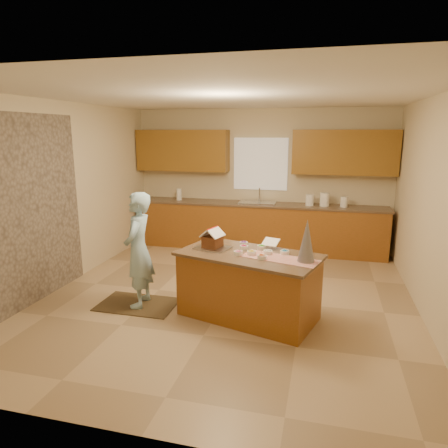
{
  "coord_description": "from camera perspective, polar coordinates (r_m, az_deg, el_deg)",
  "views": [
    {
      "loc": [
        1.25,
        -5.14,
        2.25
      ],
      "look_at": [
        -0.1,
        0.2,
        1.0
      ],
      "focal_mm": 32.41,
      "sensor_mm": 36.0,
      "label": 1
    }
  ],
  "objects": [
    {
      "name": "back_counter_base",
      "position": [
        7.91,
        4.7,
        -0.5
      ],
      "size": [
        4.8,
        0.6,
        0.88
      ],
      "primitive_type": "cube",
      "color": "brown",
      "rests_on": "floor"
    },
    {
      "name": "tinsel_tree",
      "position": [
        4.62,
        11.58,
        -2.33
      ],
      "size": [
        0.24,
        0.24,
        0.49
      ],
      "primitive_type": "cone",
      "rotation": [
        0.0,
        0.0,
        -0.28
      ],
      "color": "#9D9EA9",
      "rests_on": "island_top"
    },
    {
      "name": "sink",
      "position": [
        7.82,
        4.76,
        2.72
      ],
      "size": [
        0.7,
        0.45,
        0.12
      ],
      "primitive_type": "cube",
      "color": "silver",
      "rests_on": "back_counter_top"
    },
    {
      "name": "island_top",
      "position": [
        4.91,
        3.54,
        -4.38
      ],
      "size": [
        1.86,
        1.31,
        0.04
      ],
      "primitive_type": "cube",
      "rotation": [
        0.0,
        0.0,
        -0.28
      ],
      "color": "brown",
      "rests_on": "island_base"
    },
    {
      "name": "stone_accent",
      "position": [
        5.81,
        -26.06,
        1.56
      ],
      "size": [
        0.0,
        2.5,
        2.5
      ],
      "primitive_type": "plane",
      "rotation": [
        1.57,
        0.0,
        1.57
      ],
      "color": "gray",
      "rests_on": "wall_left"
    },
    {
      "name": "upper_cabinet_left",
      "position": [
        8.21,
        -5.86,
        10.28
      ],
      "size": [
        1.85,
        0.35,
        0.8
      ],
      "primitive_type": "cube",
      "color": "brown",
      "rests_on": "wall_back"
    },
    {
      "name": "canister_c",
      "position": [
        7.7,
        16.58,
        3.02
      ],
      "size": [
        0.13,
        0.13,
        0.19
      ],
      "primitive_type": "cylinder",
      "color": "white",
      "rests_on": "back_counter_top"
    },
    {
      "name": "wall_front",
      "position": [
        2.85,
        -12.77,
        -6.0
      ],
      "size": [
        5.5,
        5.5,
        0.0
      ],
      "primitive_type": "plane",
      "color": "beige",
      "rests_on": "floor"
    },
    {
      "name": "wall_left",
      "position": [
        6.43,
        -21.73,
        3.82
      ],
      "size": [
        5.5,
        5.5,
        0.0
      ],
      "primitive_type": "plane",
      "color": "beige",
      "rests_on": "floor"
    },
    {
      "name": "paper_towel",
      "position": [
        8.2,
        -6.36,
        4.18
      ],
      "size": [
        0.1,
        0.1,
        0.23
      ],
      "primitive_type": "cylinder",
      "color": "white",
      "rests_on": "back_counter_top"
    },
    {
      "name": "candy_bowls",
      "position": [
        4.94,
        4.61,
        -3.78
      ],
      "size": [
        0.66,
        0.61,
        0.05
      ],
      "color": "green",
      "rests_on": "island_top"
    },
    {
      "name": "gingerbread_house",
      "position": [
        5.07,
        -1.63,
        -2.24
      ],
      "size": [
        0.3,
        0.31,
        0.25
      ],
      "color": "brown",
      "rests_on": "baking_tray"
    },
    {
      "name": "floor",
      "position": [
        5.75,
        0.49,
        -10.25
      ],
      "size": [
        5.5,
        5.5,
        0.0
      ],
      "primitive_type": "plane",
      "color": "tan",
      "rests_on": "ground"
    },
    {
      "name": "wall_back",
      "position": [
        8.04,
        5.18,
        6.31
      ],
      "size": [
        5.5,
        5.5,
        0.0
      ],
      "primitive_type": "plane",
      "color": "beige",
      "rests_on": "floor"
    },
    {
      "name": "table_runner",
      "position": [
        4.74,
        7.9,
        -4.84
      ],
      "size": [
        0.95,
        0.56,
        0.01
      ],
      "primitive_type": "cube",
      "rotation": [
        0.0,
        0.0,
        -0.28
      ],
      "color": "#A6190B",
      "rests_on": "island_top"
    },
    {
      "name": "cookbook",
      "position": [
        5.12,
        6.62,
        -2.57
      ],
      "size": [
        0.23,
        0.2,
        0.08
      ],
      "primitive_type": "cube",
      "rotation": [
        -1.13,
        0.0,
        -0.28
      ],
      "color": "white",
      "rests_on": "island_top"
    },
    {
      "name": "window_curtain",
      "position": [
        7.99,
        5.19,
        8.42
      ],
      "size": [
        1.05,
        0.03,
        1.0
      ],
      "primitive_type": "cube",
      "color": "white",
      "rests_on": "wall_back"
    },
    {
      "name": "back_counter_top",
      "position": [
        7.81,
        4.77,
        2.79
      ],
      "size": [
        4.85,
        0.63,
        0.04
      ],
      "primitive_type": "cube",
      "color": "brown",
      "rests_on": "back_counter_base"
    },
    {
      "name": "ceiling",
      "position": [
        5.31,
        0.54,
        17.63
      ],
      "size": [
        5.5,
        5.5,
        0.0
      ],
      "primitive_type": "plane",
      "color": "silver",
      "rests_on": "floor"
    },
    {
      "name": "wall_right",
      "position": [
        5.37,
        27.42,
        1.68
      ],
      "size": [
        5.5,
        5.5,
        0.0
      ],
      "primitive_type": "plane",
      "color": "beige",
      "rests_on": "floor"
    },
    {
      "name": "upper_cabinet_right",
      "position": [
        7.73,
        16.63,
        9.66
      ],
      "size": [
        1.85,
        0.35,
        0.8
      ],
      "primitive_type": "cube",
      "color": "brown",
      "rests_on": "wall_back"
    },
    {
      "name": "canister_b",
      "position": [
        7.69,
        14.01,
        3.37
      ],
      "size": [
        0.17,
        0.17,
        0.25
      ],
      "primitive_type": "cylinder",
      "color": "white",
      "rests_on": "back_counter_top"
    },
    {
      "name": "boy",
      "position": [
        5.35,
        -11.96,
        -3.61
      ],
      "size": [
        0.42,
        0.59,
        1.51
      ],
      "primitive_type": "imported",
      "rotation": [
        0.0,
        0.0,
        -1.45
      ],
      "color": "#9CC7DE",
      "rests_on": "rug"
    },
    {
      "name": "canister_a",
      "position": [
        7.7,
        12.0,
        3.34
      ],
      "size": [
        0.15,
        0.15,
        0.21
      ],
      "primitive_type": "cylinder",
      "color": "white",
      "rests_on": "back_counter_top"
    },
    {
      "name": "island_base",
      "position": [
        5.05,
        3.48,
        -8.85
      ],
      "size": [
        1.77,
        1.22,
        0.79
      ],
      "primitive_type": "cube",
      "rotation": [
        0.0,
        0.0,
        -0.28
      ],
      "color": "brown",
      "rests_on": "floor"
    },
    {
      "name": "faucet",
      "position": [
        7.96,
        5.0,
        4.14
      ],
      "size": [
        0.03,
        0.03,
        0.28
      ],
      "primitive_type": "cylinder",
      "color": "silver",
      "rests_on": "back_counter_top"
    },
    {
      "name": "baking_tray",
      "position": [
        5.09,
        -1.63,
        -3.38
      ],
      "size": [
        0.48,
        0.41,
        0.02
      ],
      "primitive_type": "cube",
      "rotation": [
        0.0,
        0.0,
        -0.28
      ],
      "color": "silver",
      "rests_on": "island_top"
    },
    {
      "name": "rug",
      "position": [
        5.63,
        -12.07,
        -11.01
      ],
      "size": [
        1.02,
        0.67,
        0.01
      ],
      "primitive_type": "cube",
      "color": "black",
      "rests_on": "floor"
    }
  ]
}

